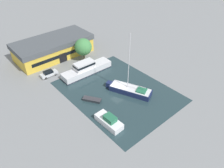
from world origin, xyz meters
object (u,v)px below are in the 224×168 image
(quay_tree_near_building, at_px, (83,47))
(warehouse_building, at_px, (53,47))
(motor_cruiser, at_px, (86,69))
(small_dinghy, at_px, (92,100))
(parked_car, at_px, (49,73))
(sailboat_moored, at_px, (130,90))
(cabin_boat, at_px, (109,121))

(quay_tree_near_building, bearing_deg, warehouse_building, 121.56)
(motor_cruiser, relative_size, small_dinghy, 3.33)
(parked_car, xyz_separation_m, small_dinghy, (2.51, -15.27, -0.47))
(small_dinghy, bearing_deg, warehouse_building, -132.46)
(parked_car, relative_size, sailboat_moored, 0.30)
(cabin_boat, bearing_deg, small_dinghy, 75.23)
(quay_tree_near_building, xyz_separation_m, parked_car, (-11.65, -0.79, -3.46))
(motor_cruiser, distance_m, small_dinghy, 11.60)
(quay_tree_near_building, xyz_separation_m, small_dinghy, (-9.15, -16.06, -3.93))
(warehouse_building, bearing_deg, small_dinghy, -99.66)
(quay_tree_near_building, bearing_deg, motor_cruiser, -120.11)
(warehouse_building, height_order, motor_cruiser, warehouse_building)
(small_dinghy, relative_size, cabin_boat, 0.69)
(small_dinghy, bearing_deg, quay_tree_near_building, -152.58)
(sailboat_moored, distance_m, cabin_boat, 11.22)
(warehouse_building, bearing_deg, quay_tree_near_building, -58.55)
(motor_cruiser, bearing_deg, sailboat_moored, -166.92)
(warehouse_building, bearing_deg, parked_car, -126.25)
(warehouse_building, relative_size, motor_cruiser, 1.59)
(quay_tree_near_building, bearing_deg, small_dinghy, -119.67)
(quay_tree_near_building, distance_m, small_dinghy, 18.90)
(warehouse_building, relative_size, parked_car, 5.03)
(motor_cruiser, relative_size, cabin_boat, 2.29)
(parked_car, bearing_deg, motor_cruiser, 58.64)
(quay_tree_near_building, bearing_deg, parked_car, -176.13)
(warehouse_building, height_order, parked_car, warehouse_building)
(quay_tree_near_building, distance_m, motor_cruiser, 7.54)
(small_dinghy, xyz_separation_m, cabin_boat, (-1.74, -7.96, 0.56))
(cabin_boat, bearing_deg, parked_car, 89.45)
(warehouse_building, height_order, quay_tree_near_building, quay_tree_near_building)
(sailboat_moored, height_order, small_dinghy, sailboat_moored)
(sailboat_moored, relative_size, small_dinghy, 3.48)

